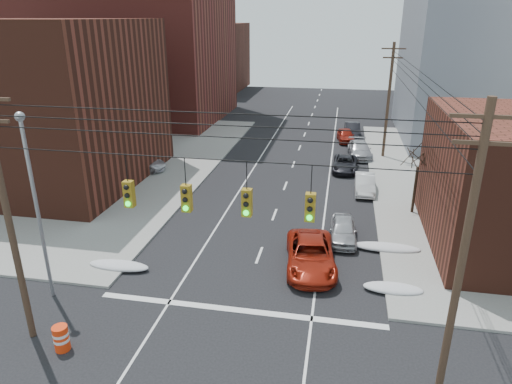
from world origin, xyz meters
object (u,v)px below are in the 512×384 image
at_px(parked_car_c, 345,164).
at_px(lot_car_c, 108,163).
at_px(red_pickup, 311,255).
at_px(lot_car_a, 103,168).
at_px(parked_car_e, 346,135).
at_px(parked_car_d, 360,150).
at_px(parked_car_f, 352,130).
at_px(parked_car_b, 365,184).
at_px(lot_car_b, 140,164).
at_px(construction_barrel, 61,338).
at_px(lot_car_d, 89,153).
at_px(parked_car_a, 343,230).

distance_m(parked_car_c, lot_car_c, 21.48).
relative_size(red_pickup, lot_car_a, 1.31).
height_order(red_pickup, lot_car_c, red_pickup).
bearing_deg(parked_car_e, parked_car_d, -83.05).
relative_size(parked_car_c, parked_car_d, 0.91).
bearing_deg(parked_car_f, red_pickup, -97.48).
bearing_deg(parked_car_c, parked_car_f, 88.66).
bearing_deg(parked_car_f, parked_car_b, -90.22).
bearing_deg(lot_car_c, parked_car_f, -72.82).
relative_size(parked_car_d, lot_car_b, 1.10).
xyz_separation_m(lot_car_a, lot_car_c, (-0.41, 1.70, -0.03)).
xyz_separation_m(lot_car_a, construction_barrel, (9.15, -20.59, -0.28)).
height_order(parked_car_f, lot_car_d, parked_car_f).
relative_size(parked_car_f, lot_car_b, 1.02).
distance_m(parked_car_c, lot_car_b, 18.53).
relative_size(parked_car_a, lot_car_b, 0.87).
relative_size(parked_car_b, parked_car_f, 0.91).
distance_m(parked_car_b, parked_car_f, 18.42).
bearing_deg(construction_barrel, parked_car_c, 66.65).
distance_m(parked_car_e, parked_car_f, 2.79).
bearing_deg(lot_car_c, parked_car_e, -76.48).
distance_m(lot_car_a, lot_car_b, 3.26).
bearing_deg(parked_car_b, lot_car_d, 171.73).
distance_m(parked_car_d, lot_car_b, 21.36).
bearing_deg(lot_car_b, parked_car_c, -81.59).
relative_size(parked_car_a, parked_car_e, 0.96).
relative_size(parked_car_e, construction_barrel, 3.72).
distance_m(parked_car_b, parked_car_d, 10.00).
distance_m(parked_car_c, parked_car_d, 4.96).
height_order(parked_car_a, lot_car_d, lot_car_d).
distance_m(red_pickup, lot_car_c, 23.60).
height_order(lot_car_b, construction_barrel, lot_car_b).
bearing_deg(construction_barrel, parked_car_a, 47.39).
bearing_deg(lot_car_a, lot_car_c, 11.28).
distance_m(parked_car_d, lot_car_c, 24.21).
distance_m(parked_car_d, parked_car_f, 8.43).
distance_m(red_pickup, parked_car_c, 17.96).
height_order(parked_car_c, construction_barrel, parked_car_c).
distance_m(lot_car_c, lot_car_d, 4.46).
xyz_separation_m(red_pickup, lot_car_d, (-22.77, 16.38, 0.01)).
relative_size(parked_car_a, parked_car_f, 0.86).
bearing_deg(lot_car_c, red_pickup, -146.65).
bearing_deg(construction_barrel, parked_car_d, 67.65).
bearing_deg(lot_car_c, parked_car_c, -99.99).
bearing_deg(lot_car_a, construction_barrel, -158.40).
distance_m(red_pickup, parked_car_b, 13.07).
height_order(parked_car_e, lot_car_d, lot_car_d).
xyz_separation_m(red_pickup, parked_car_d, (3.15, 22.63, -0.05)).
relative_size(parked_car_d, parked_car_e, 1.21).
relative_size(parked_car_d, lot_car_a, 1.18).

